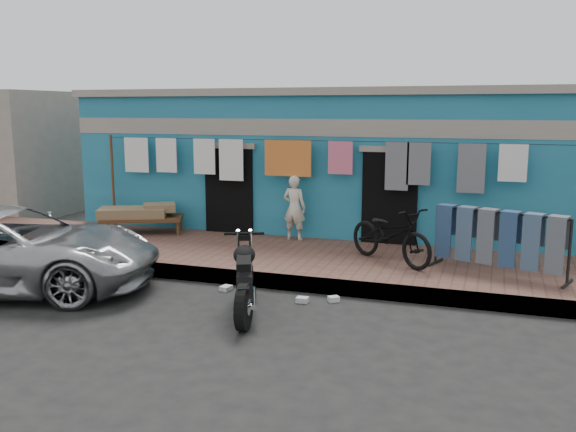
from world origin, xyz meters
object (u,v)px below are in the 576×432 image
at_px(charpoy, 142,219).
at_px(bicycle, 391,228).
at_px(seated_person, 294,208).
at_px(car, 6,248).
at_px(jeans_rack, 499,241).
at_px(motorcycle, 244,276).

bearing_deg(charpoy, bicycle, -8.55).
distance_m(seated_person, bicycle, 2.54).
distance_m(car, jeans_rack, 8.04).
xyz_separation_m(seated_person, motorcycle, (0.54, -3.94, -0.37)).
bearing_deg(jeans_rack, car, -160.66).
height_order(charpoy, jeans_rack, jeans_rack).
relative_size(motorcycle, charpoy, 0.90).
height_order(car, motorcycle, car).
distance_m(motorcycle, charpoy, 5.25).
relative_size(car, motorcycle, 2.75).
xyz_separation_m(car, charpoy, (0.22, 3.68, -0.15)).
distance_m(seated_person, jeans_rack, 4.25).
height_order(bicycle, motorcycle, bicycle).
xyz_separation_m(charpoy, jeans_rack, (7.36, -1.02, 0.24)).
height_order(car, bicycle, bicycle).
bearing_deg(motorcycle, jeans_rack, 13.72).
distance_m(seated_person, motorcycle, 4.00).
bearing_deg(seated_person, charpoy, 11.52).
bearing_deg(jeans_rack, charpoy, 172.14).
relative_size(seated_person, motorcycle, 0.74).
bearing_deg(car, jeans_rack, -88.45).
relative_size(car, bicycle, 2.61).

